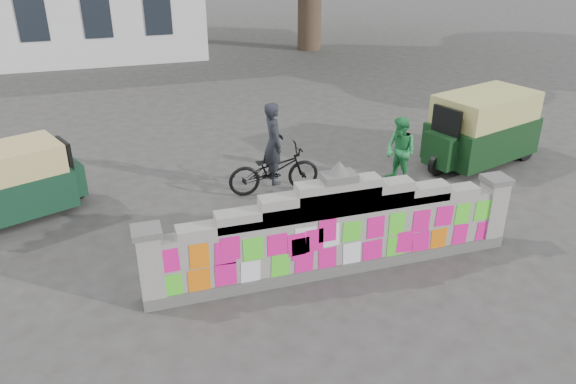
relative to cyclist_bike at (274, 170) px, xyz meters
name	(u,v)px	position (x,y,z in m)	size (l,w,h in m)	color
ground	(335,270)	(0.10, -3.31, -0.53)	(100.00, 100.00, 0.00)	#383533
parapet_wall	(337,232)	(0.10, -3.32, 0.22)	(6.48, 0.44, 2.01)	#4C4C49
cyclist_bike	(274,170)	(0.00, 0.00, 0.00)	(0.70, 2.00, 1.05)	black
cyclist_rider	(274,154)	(0.00, 0.00, 0.37)	(0.65, 0.43, 1.78)	black
pedestrian	(400,151)	(2.84, -0.38, 0.24)	(0.75, 0.58, 1.53)	green
rickshaw_left	(11,182)	(-5.26, 0.47, 0.24)	(2.74, 2.00, 1.47)	#113421
rickshaw_right	(481,127)	(5.28, 0.13, 0.37)	(3.21, 2.17, 1.73)	black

